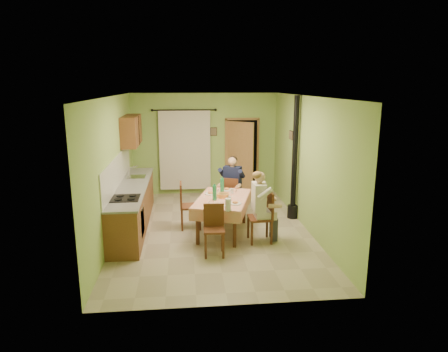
{
  "coord_description": "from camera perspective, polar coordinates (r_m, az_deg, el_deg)",
  "views": [
    {
      "loc": [
        -0.57,
        -8.02,
        3.04
      ],
      "look_at": [
        0.25,
        0.1,
        1.15
      ],
      "focal_mm": 32.0,
      "sensor_mm": 36.0,
      "label": 1
    }
  ],
  "objects": [
    {
      "name": "stove_flue",
      "position": [
        9.19,
        9.97,
        0.17
      ],
      "size": [
        0.24,
        0.24,
        2.8
      ],
      "color": "black",
      "rests_on": "ground"
    },
    {
      "name": "man_far",
      "position": [
        9.23,
        1.15,
        -0.5
      ],
      "size": [
        0.65,
        0.6,
        1.39
      ],
      "rotation": [
        0.0,
        0.0,
        -0.41
      ],
      "color": "#141938",
      "rests_on": "chair_far"
    },
    {
      "name": "dining_table",
      "position": [
        8.29,
        -0.21,
        -5.67
      ],
      "size": [
        1.41,
        1.86,
        0.76
      ],
      "rotation": [
        0.0,
        0.0,
        -0.28
      ],
      "color": "tan",
      "rests_on": "ground"
    },
    {
      "name": "chair_near",
      "position": [
        7.31,
        -1.42,
        -9.08
      ],
      "size": [
        0.39,
        0.39,
        0.93
      ],
      "rotation": [
        0.0,
        0.0,
        3.1
      ],
      "color": "#562C17",
      "rests_on": "ground"
    },
    {
      "name": "picture_right",
      "position": [
        9.64,
        9.61,
        5.76
      ],
      "size": [
        0.03,
        0.31,
        0.21
      ],
      "primitive_type": "cube",
      "color": "brown",
      "rests_on": "room_shell"
    },
    {
      "name": "doorway",
      "position": [
        11.16,
        2.45,
        2.77
      ],
      "size": [
        0.96,
        0.56,
        2.15
      ],
      "color": "black",
      "rests_on": "ground"
    },
    {
      "name": "curtain",
      "position": [
        11.06,
        -5.6,
        3.73
      ],
      "size": [
        1.7,
        0.07,
        2.22
      ],
      "color": "black",
      "rests_on": "ground"
    },
    {
      "name": "floor",
      "position": [
        8.6,
        -1.61,
        -7.68
      ],
      "size": [
        4.0,
        6.0,
        0.01
      ],
      "primitive_type": "cube",
      "color": "tan",
      "rests_on": "ground"
    },
    {
      "name": "man_right",
      "position": [
        7.75,
        5.22,
        -3.2
      ],
      "size": [
        0.47,
        0.59,
        1.39
      ],
      "rotation": [
        0.0,
        0.0,
        1.59
      ],
      "color": "silver",
      "rests_on": "chair_right"
    },
    {
      "name": "picture_back",
      "position": [
        11.1,
        -1.5,
        6.36
      ],
      "size": [
        0.19,
        0.03,
        0.23
      ],
      "primitive_type": "cube",
      "color": "black",
      "rests_on": "room_shell"
    },
    {
      "name": "chair_right",
      "position": [
        7.94,
        5.24,
        -7.27
      ],
      "size": [
        0.45,
        0.45,
        1.01
      ],
      "rotation": [
        0.0,
        0.0,
        1.59
      ],
      "color": "#562C17",
      "rests_on": "ground"
    },
    {
      "name": "chair_left",
      "position": [
        8.65,
        -4.9,
        -5.53
      ],
      "size": [
        0.45,
        0.45,
        1.0
      ],
      "rotation": [
        0.0,
        0.0,
        -1.55
      ],
      "color": "#562C17",
      "rests_on": "ground"
    },
    {
      "name": "tableware",
      "position": [
        8.06,
        -0.23,
        -2.92
      ],
      "size": [
        0.68,
        1.62,
        0.33
      ],
      "color": "white",
      "rests_on": "dining_table"
    },
    {
      "name": "room_shell",
      "position": [
        8.13,
        -1.69,
        4.4
      ],
      "size": [
        4.04,
        6.04,
        2.82
      ],
      "color": "#9CC364",
      "rests_on": "ground"
    },
    {
      "name": "chair_far",
      "position": [
        9.37,
        1.11,
        -4.03
      ],
      "size": [
        0.51,
        0.51,
        0.94
      ],
      "rotation": [
        0.0,
        0.0,
        -0.41
      ],
      "color": "#562C17",
      "rests_on": "ground"
    },
    {
      "name": "upper_cabinets",
      "position": [
        9.86,
        -13.1,
        6.36
      ],
      "size": [
        0.35,
        1.4,
        0.7
      ],
      "primitive_type": "cube",
      "color": "brown",
      "rests_on": "room_shell"
    },
    {
      "name": "kitchen_run",
      "position": [
        8.87,
        -12.9,
        -4.06
      ],
      "size": [
        0.64,
        3.64,
        1.56
      ],
      "color": "brown",
      "rests_on": "ground"
    }
  ]
}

